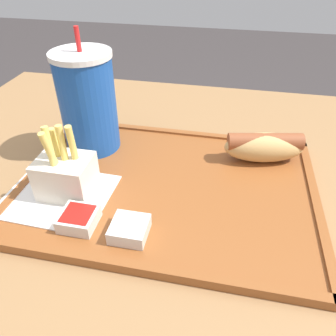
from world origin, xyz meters
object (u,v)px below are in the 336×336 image
Objects in this scene: fries_carton at (66,174)px; sauce_cup_mayo at (130,229)px; hot_dog_far at (264,146)px; sauce_cup_ketchup at (79,218)px; soda_cup at (88,102)px.

fries_carton is 0.12m from sauce_cup_mayo.
sauce_cup_mayo is at bearing -28.54° from fries_carton.
hot_dog_far is 0.30m from fries_carton.
hot_dog_far is at bearing 50.46° from sauce_cup_mayo.
sauce_cup_mayo is 1.00× the size of sauce_cup_ketchup.
hot_dog_far is (0.28, 0.01, -0.05)m from soda_cup.
soda_cup is at bearing 123.17° from sauce_cup_mayo.
sauce_cup_mayo is (0.12, -0.18, -0.07)m from soda_cup.
fries_carton is 2.49× the size of sauce_cup_mayo.
fries_carton is at bearing 125.88° from sauce_cup_ketchup.
fries_carton reaches higher than sauce_cup_mayo.
soda_cup reaches higher than hot_dog_far.
soda_cup is 1.77× the size of fries_carton.
hot_dog_far is at bearing 39.98° from sauce_cup_ketchup.
sauce_cup_ketchup is (-0.23, -0.19, -0.02)m from hot_dog_far.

